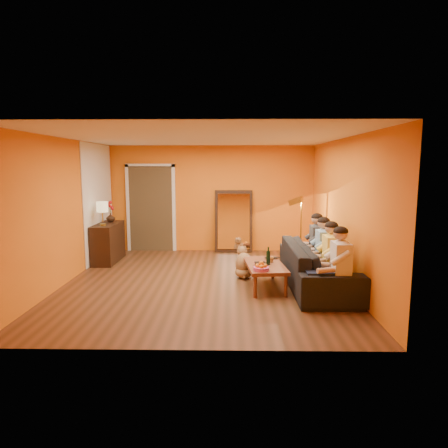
{
  "coord_description": "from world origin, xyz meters",
  "views": [
    {
      "loc": [
        0.49,
        -7.09,
        2.11
      ],
      "look_at": [
        0.35,
        0.5,
        1.0
      ],
      "focal_mm": 32.0,
      "sensor_mm": 36.0,
      "label": 1
    }
  ],
  "objects_px": {
    "mirror_frame": "(234,221)",
    "tumbler": "(271,260)",
    "dog": "(244,262)",
    "laptop": "(273,259)",
    "sideboard": "(108,242)",
    "person_mid_left": "(331,258)",
    "vase": "(111,217)",
    "floor_lamp": "(301,232)",
    "coffee_table": "(265,276)",
    "person_mid_right": "(324,251)",
    "wine_bottle": "(268,256)",
    "person_far_right": "(317,245)",
    "sofa": "(317,266)",
    "person_far_left": "(341,267)",
    "table_lamp": "(103,214)"
  },
  "relations": [
    {
      "from": "mirror_frame",
      "to": "laptop",
      "type": "xyz_separation_m",
      "value": [
        0.71,
        -2.59,
        -0.33
      ]
    },
    {
      "from": "floor_lamp",
      "to": "table_lamp",
      "type": "bearing_deg",
      "value": -156.78
    },
    {
      "from": "coffee_table",
      "to": "vase",
      "type": "distance_m",
      "value": 4.0
    },
    {
      "from": "coffee_table",
      "to": "floor_lamp",
      "type": "height_order",
      "value": "floor_lamp"
    },
    {
      "from": "person_mid_left",
      "to": "person_mid_right",
      "type": "bearing_deg",
      "value": 90.0
    },
    {
      "from": "mirror_frame",
      "to": "tumbler",
      "type": "bearing_deg",
      "value": -77.08
    },
    {
      "from": "person_mid_left",
      "to": "tumbler",
      "type": "distance_m",
      "value": 1.07
    },
    {
      "from": "table_lamp",
      "to": "sofa",
      "type": "distance_m",
      "value": 4.55
    },
    {
      "from": "mirror_frame",
      "to": "vase",
      "type": "xyz_separation_m",
      "value": [
        -2.79,
        -0.83,
        0.19
      ]
    },
    {
      "from": "dog",
      "to": "person_mid_right",
      "type": "bearing_deg",
      "value": -21.54
    },
    {
      "from": "person_mid_right",
      "to": "tumbler",
      "type": "bearing_deg",
      "value": -176.72
    },
    {
      "from": "mirror_frame",
      "to": "person_far_left",
      "type": "distance_m",
      "value": 4.18
    },
    {
      "from": "coffee_table",
      "to": "dog",
      "type": "distance_m",
      "value": 0.74
    },
    {
      "from": "coffee_table",
      "to": "person_mid_left",
      "type": "height_order",
      "value": "person_mid_left"
    },
    {
      "from": "tumbler",
      "to": "sideboard",
      "type": "bearing_deg",
      "value": 153.09
    },
    {
      "from": "vase",
      "to": "laptop",
      "type": "bearing_deg",
      "value": -26.77
    },
    {
      "from": "mirror_frame",
      "to": "wine_bottle",
      "type": "xyz_separation_m",
      "value": [
        0.58,
        -2.99,
        -0.18
      ]
    },
    {
      "from": "sideboard",
      "to": "dog",
      "type": "bearing_deg",
      "value": -22.39
    },
    {
      "from": "person_mid_left",
      "to": "vase",
      "type": "bearing_deg",
      "value": 150.31
    },
    {
      "from": "dog",
      "to": "tumbler",
      "type": "xyz_separation_m",
      "value": [
        0.47,
        -0.52,
        0.16
      ]
    },
    {
      "from": "vase",
      "to": "tumbler",
      "type": "bearing_deg",
      "value": -30.12
    },
    {
      "from": "dog",
      "to": "person_mid_right",
      "type": "relative_size",
      "value": 0.49
    },
    {
      "from": "dog",
      "to": "laptop",
      "type": "distance_m",
      "value": 0.62
    },
    {
      "from": "sofa",
      "to": "person_mid_right",
      "type": "height_order",
      "value": "person_mid_right"
    },
    {
      "from": "coffee_table",
      "to": "tumbler",
      "type": "bearing_deg",
      "value": 39.92
    },
    {
      "from": "wine_bottle",
      "to": "tumbler",
      "type": "bearing_deg",
      "value": 67.62
    },
    {
      "from": "person_mid_right",
      "to": "sideboard",
      "type": "bearing_deg",
      "value": 158.84
    },
    {
      "from": "person_mid_left",
      "to": "person_far_right",
      "type": "relative_size",
      "value": 1.0
    },
    {
      "from": "vase",
      "to": "coffee_table",
      "type": "bearing_deg",
      "value": -32.51
    },
    {
      "from": "sofa",
      "to": "laptop",
      "type": "relative_size",
      "value": 8.8
    },
    {
      "from": "person_mid_right",
      "to": "person_far_right",
      "type": "relative_size",
      "value": 1.0
    },
    {
      "from": "person_far_right",
      "to": "coffee_table",
      "type": "bearing_deg",
      "value": -145.49
    },
    {
      "from": "table_lamp",
      "to": "vase",
      "type": "distance_m",
      "value": 0.57
    },
    {
      "from": "sofa",
      "to": "vase",
      "type": "bearing_deg",
      "value": 64.29
    },
    {
      "from": "sofa",
      "to": "tumbler",
      "type": "relative_size",
      "value": 27.21
    },
    {
      "from": "sofa",
      "to": "person_far_right",
      "type": "relative_size",
      "value": 2.1
    },
    {
      "from": "sideboard",
      "to": "person_far_right",
      "type": "distance_m",
      "value": 4.52
    },
    {
      "from": "table_lamp",
      "to": "dog",
      "type": "bearing_deg",
      "value": -17.27
    },
    {
      "from": "person_far_left",
      "to": "tumbler",
      "type": "bearing_deg",
      "value": 131.69
    },
    {
      "from": "sofa",
      "to": "laptop",
      "type": "distance_m",
      "value": 0.79
    },
    {
      "from": "table_lamp",
      "to": "person_mid_left",
      "type": "distance_m",
      "value": 4.81
    },
    {
      "from": "sideboard",
      "to": "tumbler",
      "type": "distance_m",
      "value": 3.86
    },
    {
      "from": "laptop",
      "to": "sideboard",
      "type": "bearing_deg",
      "value": 149.34
    },
    {
      "from": "person_mid_left",
      "to": "floor_lamp",
      "type": "bearing_deg",
      "value": 94.78
    },
    {
      "from": "wine_bottle",
      "to": "vase",
      "type": "bearing_deg",
      "value": 147.27
    },
    {
      "from": "coffee_table",
      "to": "sideboard",
      "type": "bearing_deg",
      "value": 145.58
    },
    {
      "from": "floor_lamp",
      "to": "person_far_right",
      "type": "height_order",
      "value": "floor_lamp"
    },
    {
      "from": "person_far_right",
      "to": "tumbler",
      "type": "xyz_separation_m",
      "value": [
        -0.93,
        -0.6,
        -0.15
      ]
    },
    {
      "from": "wine_bottle",
      "to": "mirror_frame",
      "type": "bearing_deg",
      "value": 100.92
    },
    {
      "from": "laptop",
      "to": "floor_lamp",
      "type": "bearing_deg",
      "value": 52.79
    }
  ]
}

